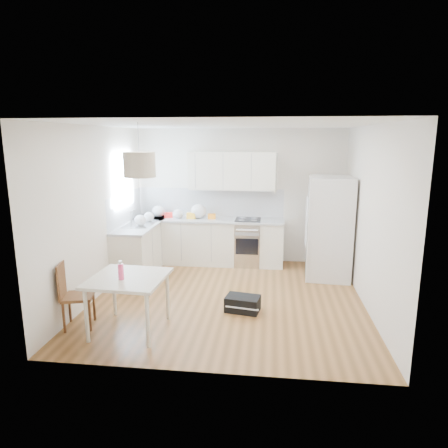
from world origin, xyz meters
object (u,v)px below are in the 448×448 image
object	(u,v)px
dining_chair	(78,295)
gym_bag	(243,304)
refrigerator	(330,228)
dining_table	(128,283)

from	to	relation	value
dining_chair	gym_bag	distance (m)	2.31
refrigerator	dining_table	bearing A→B (deg)	-135.06
refrigerator	dining_chair	world-z (taller)	refrigerator
dining_table	dining_chair	distance (m)	0.74
refrigerator	gym_bag	world-z (taller)	refrigerator
refrigerator	dining_chair	size ratio (longest dim) A/B	2.02
dining_chair	gym_bag	size ratio (longest dim) A/B	1.86
gym_bag	refrigerator	bearing A→B (deg)	60.32
refrigerator	dining_table	size ratio (longest dim) A/B	1.86
dining_chair	gym_bag	xyz separation A→B (m)	(2.16, 0.76, -0.34)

